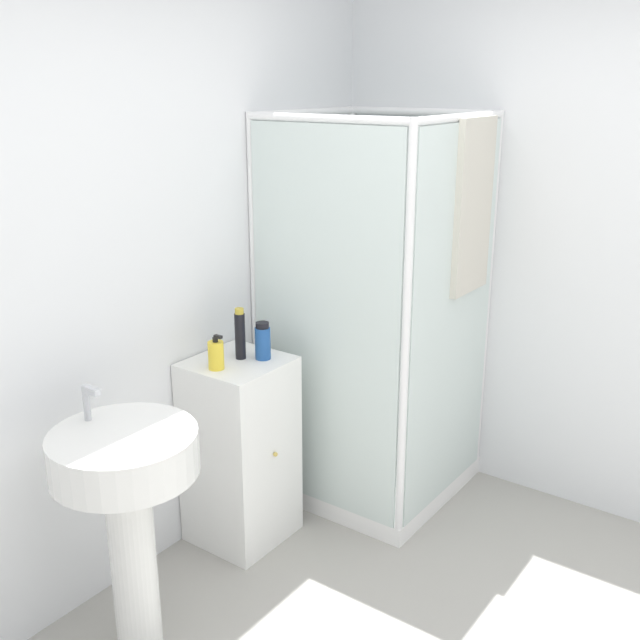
{
  "coord_description": "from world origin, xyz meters",
  "views": [
    {
      "loc": [
        -1.73,
        -0.58,
        2.02
      ],
      "look_at": [
        0.66,
        1.14,
        1.06
      ],
      "focal_mm": 42.0,
      "sensor_mm": 36.0,
      "label": 1
    }
  ],
  "objects_px": {
    "sink": "(127,492)",
    "shampoo_bottle_tall_black": "(240,334)",
    "soap_dispenser": "(216,355)",
    "shampoo_bottle_blue": "(263,341)"
  },
  "relations": [
    {
      "from": "sink",
      "to": "shampoo_bottle_tall_black",
      "type": "relative_size",
      "value": 4.47
    },
    {
      "from": "soap_dispenser",
      "to": "shampoo_bottle_blue",
      "type": "bearing_deg",
      "value": -21.62
    },
    {
      "from": "shampoo_bottle_tall_black",
      "to": "shampoo_bottle_blue",
      "type": "relative_size",
      "value": 1.37
    },
    {
      "from": "shampoo_bottle_tall_black",
      "to": "sink",
      "type": "bearing_deg",
      "value": -166.88
    },
    {
      "from": "shampoo_bottle_tall_black",
      "to": "shampoo_bottle_blue",
      "type": "bearing_deg",
      "value": -56.61
    },
    {
      "from": "shampoo_bottle_blue",
      "to": "soap_dispenser",
      "type": "bearing_deg",
      "value": 158.38
    },
    {
      "from": "soap_dispenser",
      "to": "shampoo_bottle_tall_black",
      "type": "distance_m",
      "value": 0.16
    },
    {
      "from": "shampoo_bottle_blue",
      "to": "sink",
      "type": "bearing_deg",
      "value": -172.88
    },
    {
      "from": "soap_dispenser",
      "to": "shampoo_bottle_blue",
      "type": "xyz_separation_m",
      "value": [
        0.21,
        -0.08,
        0.02
      ]
    },
    {
      "from": "shampoo_bottle_tall_black",
      "to": "shampoo_bottle_blue",
      "type": "distance_m",
      "value": 0.1
    }
  ]
}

